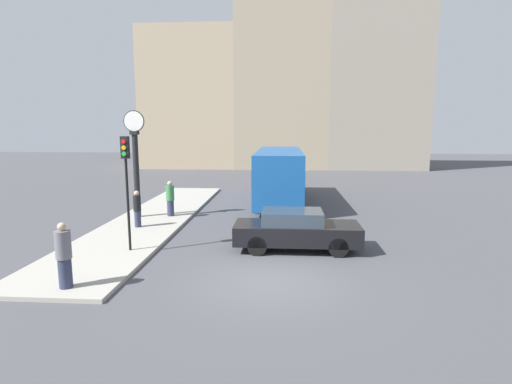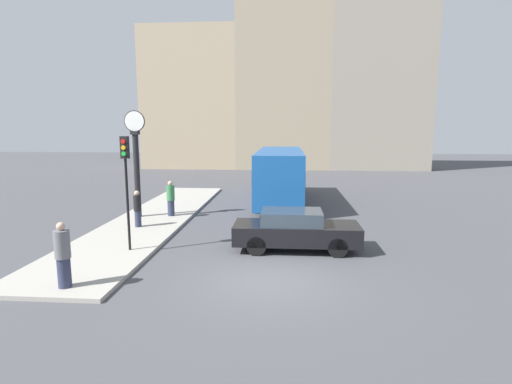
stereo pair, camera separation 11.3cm
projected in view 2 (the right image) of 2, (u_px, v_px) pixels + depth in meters
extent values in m
plane|color=#47474C|center=(270.00, 279.00, 11.81)|extent=(120.00, 120.00, 0.00)
cube|color=#A39E93|center=(155.00, 218.00, 19.59)|extent=(3.49, 18.91, 0.13)
cube|color=tan|center=(191.00, 100.00, 44.36)|extent=(10.42, 5.00, 15.12)
cube|color=gray|center=(283.00, 82.00, 43.30)|extent=(9.97, 5.00, 18.78)
cube|color=gray|center=(379.00, 82.00, 42.55)|extent=(10.39, 5.00, 18.49)
cube|color=black|center=(296.00, 233.00, 14.57)|extent=(4.55, 1.71, 0.69)
cube|color=#2D3842|center=(292.00, 217.00, 14.49)|extent=(2.18, 1.54, 0.49)
cylinder|color=black|center=(333.00, 236.00, 15.24)|extent=(0.70, 0.22, 0.70)
cylinder|color=black|center=(338.00, 248.00, 13.78)|extent=(0.70, 0.22, 0.70)
cylinder|color=black|center=(259.00, 235.00, 15.46)|extent=(0.70, 0.22, 0.70)
cylinder|color=black|center=(256.00, 246.00, 13.99)|extent=(0.70, 0.22, 0.70)
cube|color=#195199|center=(280.00, 174.00, 23.64)|extent=(2.54, 9.61, 2.77)
cube|color=#1E232D|center=(280.00, 171.00, 23.61)|extent=(2.57, 9.41, 0.81)
cylinder|color=black|center=(298.00, 188.00, 26.70)|extent=(0.28, 0.90, 0.90)
cylinder|color=black|center=(264.00, 188.00, 26.87)|extent=(0.28, 0.90, 0.90)
cylinder|color=black|center=(301.00, 205.00, 20.83)|extent=(0.28, 0.90, 0.90)
cylinder|color=black|center=(257.00, 204.00, 21.00)|extent=(0.28, 0.90, 0.90)
cylinder|color=black|center=(128.00, 205.00, 14.01)|extent=(0.09, 0.09, 3.26)
cube|color=black|center=(125.00, 147.00, 13.69)|extent=(0.26, 0.20, 0.76)
cylinder|color=red|center=(123.00, 141.00, 13.54)|extent=(0.15, 0.04, 0.15)
cylinder|color=orange|center=(123.00, 148.00, 13.57)|extent=(0.15, 0.04, 0.15)
cylinder|color=green|center=(124.00, 154.00, 13.60)|extent=(0.15, 0.04, 0.15)
cylinder|color=black|center=(137.00, 176.00, 19.31)|extent=(0.27, 0.27, 3.99)
cube|color=black|center=(135.00, 133.00, 18.98)|extent=(0.36, 0.36, 0.16)
cylinder|color=black|center=(134.00, 121.00, 18.90)|extent=(1.01, 0.04, 1.01)
cylinder|color=white|center=(134.00, 121.00, 18.90)|extent=(0.93, 0.06, 0.93)
cylinder|color=#2D334C|center=(171.00, 208.00, 19.76)|extent=(0.33, 0.33, 0.78)
cylinder|color=#387A47|center=(171.00, 193.00, 19.64)|extent=(0.39, 0.39, 0.73)
sphere|color=tan|center=(170.00, 183.00, 19.57)|extent=(0.23, 0.23, 0.23)
cylinder|color=#2D334C|center=(64.00, 273.00, 10.86)|extent=(0.35, 0.35, 0.82)
cylinder|color=slate|center=(62.00, 244.00, 10.73)|extent=(0.41, 0.41, 0.77)
sphere|color=tan|center=(61.00, 226.00, 10.65)|extent=(0.22, 0.22, 0.22)
cylinder|color=#2D334C|center=(138.00, 219.00, 17.54)|extent=(0.28, 0.28, 0.72)
cylinder|color=black|center=(137.00, 203.00, 17.43)|extent=(0.33, 0.33, 0.67)
sphere|color=tan|center=(137.00, 193.00, 17.36)|extent=(0.22, 0.22, 0.22)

